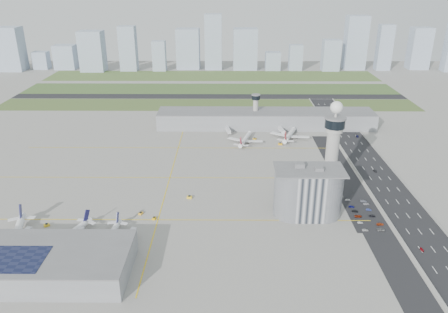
{
  "coord_description": "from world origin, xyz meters",
  "views": [
    {
      "loc": [
        2.15,
        -260.78,
        138.85
      ],
      "look_at": [
        0.0,
        35.0,
        15.0
      ],
      "focal_mm": 35.0,
      "sensor_mm": 36.0,
      "label": 1
    }
  ],
  "objects_px": {
    "airplane_far_b": "(290,132)",
    "car_lot_3": "(355,211)",
    "airplane_far_a": "(245,137)",
    "car_hw_2": "(357,136)",
    "car_lot_8": "(372,216)",
    "jet_bridge_far_1": "(279,129)",
    "airplane_near_c": "(109,234)",
    "car_hw_4": "(327,116)",
    "airplane_near_a": "(14,232)",
    "jet_bridge_near_2": "(125,245)",
    "car_lot_5": "(348,200)",
    "admin_building": "(308,192)",
    "tug_4": "(255,139)",
    "tug_2": "(154,218)",
    "car_lot_4": "(351,206)",
    "jet_bridge_near_0": "(16,244)",
    "car_lot_9": "(369,210)",
    "car_hw_0": "(422,249)",
    "jet_bridge_far_0": "(227,129)",
    "car_lot_7": "(380,224)",
    "car_lot_10": "(366,204)",
    "airplane_near_b": "(68,232)",
    "jet_bridge_near_1": "(70,245)",
    "car_lot_0": "(365,230)",
    "tug_3": "(189,197)",
    "car_lot_6": "(381,230)",
    "car_lot_1": "(360,223)",
    "car_hw_1": "(375,171)",
    "car_lot_2": "(358,216)",
    "secondary_tower": "(256,107)",
    "tug_1": "(141,213)",
    "tug_0": "(47,225)",
    "control_tower": "(333,145)"
  },
  "relations": [
    {
      "from": "jet_bridge_far_0",
      "to": "car_lot_3",
      "type": "bearing_deg",
      "value": 18.22
    },
    {
      "from": "jet_bridge_near_1",
      "to": "jet_bridge_near_0",
      "type": "bearing_deg",
      "value": 100.0
    },
    {
      "from": "car_lot_0",
      "to": "airplane_near_b",
      "type": "bearing_deg",
      "value": 99.64
    },
    {
      "from": "car_lot_6",
      "to": "admin_building",
      "type": "bearing_deg",
      "value": 72.52
    },
    {
      "from": "jet_bridge_far_0",
      "to": "tug_2",
      "type": "bearing_deg",
      "value": -25.4
    },
    {
      "from": "car_lot_3",
      "to": "car_lot_8",
      "type": "distance_m",
      "value": 10.77
    },
    {
      "from": "control_tower",
      "to": "airplane_near_a",
      "type": "xyz_separation_m",
      "value": [
        -188.08,
        -62.28,
        -28.68
      ]
    },
    {
      "from": "admin_building",
      "to": "tug_4",
      "type": "bearing_deg",
      "value": 100.52
    },
    {
      "from": "tug_2",
      "to": "tug_4",
      "type": "xyz_separation_m",
      "value": [
        69.65,
        140.34,
        0.08
      ]
    },
    {
      "from": "airplane_near_a",
      "to": "jet_bridge_near_2",
      "type": "bearing_deg",
      "value": 70.56
    },
    {
      "from": "airplane_far_a",
      "to": "car_hw_2",
      "type": "bearing_deg",
      "value": -66.09
    },
    {
      "from": "car_hw_0",
      "to": "jet_bridge_far_0",
      "type": "bearing_deg",
      "value": 117.01
    },
    {
      "from": "jet_bridge_far_0",
      "to": "jet_bridge_far_1",
      "type": "bearing_deg",
      "value": 80.0
    },
    {
      "from": "jet_bridge_near_0",
      "to": "tug_4",
      "type": "relative_size",
      "value": 4.66
    },
    {
      "from": "tug_2",
      "to": "car_lot_2",
      "type": "distance_m",
      "value": 125.93
    },
    {
      "from": "car_lot_7",
      "to": "car_hw_4",
      "type": "bearing_deg",
      "value": -12.72
    },
    {
      "from": "airplane_near_b",
      "to": "tug_4",
      "type": "bearing_deg",
      "value": 167.18
    },
    {
      "from": "airplane_far_b",
      "to": "car_lot_3",
      "type": "height_order",
      "value": "airplane_far_b"
    },
    {
      "from": "airplane_near_c",
      "to": "jet_bridge_far_1",
      "type": "xyz_separation_m",
      "value": [
        115.7,
        186.13,
        -2.15
      ]
    },
    {
      "from": "airplane_near_c",
      "to": "car_lot_5",
      "type": "bearing_deg",
      "value": 114.28
    },
    {
      "from": "airplane_near_a",
      "to": "car_lot_10",
      "type": "relative_size",
      "value": 11.61
    },
    {
      "from": "tug_0",
      "to": "car_hw_4",
      "type": "xyz_separation_m",
      "value": [
        212.68,
        219.3,
        -0.29
      ]
    },
    {
      "from": "jet_bridge_far_0",
      "to": "car_lot_7",
      "type": "bearing_deg",
      "value": 18.89
    },
    {
      "from": "jet_bridge_far_1",
      "to": "jet_bridge_near_0",
      "type": "bearing_deg",
      "value": -50.53
    },
    {
      "from": "jet_bridge_near_1",
      "to": "car_hw_2",
      "type": "distance_m",
      "value": 273.22
    },
    {
      "from": "car_lot_4",
      "to": "tug_1",
      "type": "bearing_deg",
      "value": 98.7
    },
    {
      "from": "jet_bridge_far_0",
      "to": "car_lot_8",
      "type": "bearing_deg",
      "value": 19.86
    },
    {
      "from": "car_lot_3",
      "to": "car_lot_10",
      "type": "xyz_separation_m",
      "value": [
        9.88,
        9.56,
        -0.04
      ]
    },
    {
      "from": "airplane_near_c",
      "to": "tug_4",
      "type": "xyz_separation_m",
      "value": [
        90.97,
        165.31,
        -4.13
      ]
    },
    {
      "from": "tug_3",
      "to": "tug_4",
      "type": "height_order",
      "value": "tug_3"
    },
    {
      "from": "car_lot_5",
      "to": "car_lot_7",
      "type": "relative_size",
      "value": 0.81
    },
    {
      "from": "car_lot_0",
      "to": "car_lot_4",
      "type": "bearing_deg",
      "value": 7.6
    },
    {
      "from": "airplane_far_b",
      "to": "car_lot_3",
      "type": "relative_size",
      "value": 10.68
    },
    {
      "from": "car_lot_8",
      "to": "jet_bridge_far_1",
      "type": "bearing_deg",
      "value": 20.39
    },
    {
      "from": "secondary_tower",
      "to": "car_hw_1",
      "type": "relative_size",
      "value": 8.0
    },
    {
      "from": "car_lot_7",
      "to": "car_hw_4",
      "type": "distance_m",
      "value": 216.97
    },
    {
      "from": "jet_bridge_near_0",
      "to": "car_lot_10",
      "type": "relative_size",
      "value": 3.58
    },
    {
      "from": "car_lot_4",
      "to": "car_lot_8",
      "type": "bearing_deg",
      "value": -135.65
    },
    {
      "from": "airplane_near_a",
      "to": "jet_bridge_near_0",
      "type": "height_order",
      "value": "airplane_near_a"
    },
    {
      "from": "jet_bridge_far_0",
      "to": "car_lot_9",
      "type": "xyz_separation_m",
      "value": [
        90.53,
        -149.38,
        -2.31
      ]
    },
    {
      "from": "car_lot_1",
      "to": "car_lot_7",
      "type": "xyz_separation_m",
      "value": [
        11.34,
        -1.86,
        0.09
      ]
    },
    {
      "from": "tug_4",
      "to": "jet_bridge_near_0",
      "type": "bearing_deg",
      "value": -7.57
    },
    {
      "from": "airplane_near_c",
      "to": "car_hw_4",
      "type": "relative_size",
      "value": 9.59
    },
    {
      "from": "tug_4",
      "to": "car_hw_1",
      "type": "height_order",
      "value": "tug_4"
    },
    {
      "from": "secondary_tower",
      "to": "car_lot_8",
      "type": "xyz_separation_m",
      "value": [
        62.27,
        -175.24,
        -18.16
      ]
    },
    {
      "from": "car_lot_9",
      "to": "jet_bridge_near_0",
      "type": "bearing_deg",
      "value": 108.45
    },
    {
      "from": "airplane_near_a",
      "to": "car_lot_6",
      "type": "xyz_separation_m",
      "value": [
        208.7,
        13.04,
        -5.71
      ]
    },
    {
      "from": "car_lot_4",
      "to": "jet_bridge_near_2",
      "type": "bearing_deg",
      "value": 113.84
    },
    {
      "from": "car_lot_3",
      "to": "car_lot_7",
      "type": "distance_m",
      "value": 18.95
    },
    {
      "from": "airplane_far_b",
      "to": "car_lot_5",
      "type": "height_order",
      "value": "airplane_far_b"
    }
  ]
}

